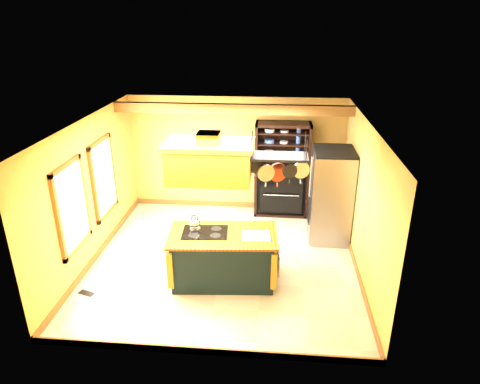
# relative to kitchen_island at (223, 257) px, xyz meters

# --- Properties ---
(floor) EXTENTS (5.00, 5.00, 0.00)m
(floor) POSITION_rel_kitchen_island_xyz_m (-0.07, 0.64, -0.47)
(floor) COLOR beige
(floor) RESTS_ON ground
(ceiling) EXTENTS (5.00, 5.00, 0.00)m
(ceiling) POSITION_rel_kitchen_island_xyz_m (-0.07, 0.64, 2.23)
(ceiling) COLOR white
(ceiling) RESTS_ON wall_back
(wall_back) EXTENTS (5.00, 0.02, 2.70)m
(wall_back) POSITION_rel_kitchen_island_xyz_m (-0.07, 3.14, 0.88)
(wall_back) COLOR tan
(wall_back) RESTS_ON floor
(wall_front) EXTENTS (5.00, 0.02, 2.70)m
(wall_front) POSITION_rel_kitchen_island_xyz_m (-0.07, -1.86, 0.88)
(wall_front) COLOR tan
(wall_front) RESTS_ON floor
(wall_left) EXTENTS (0.02, 5.00, 2.70)m
(wall_left) POSITION_rel_kitchen_island_xyz_m (-2.57, 0.64, 0.88)
(wall_left) COLOR tan
(wall_left) RESTS_ON floor
(wall_right) EXTENTS (0.02, 5.00, 2.70)m
(wall_right) POSITION_rel_kitchen_island_xyz_m (2.43, 0.64, 0.88)
(wall_right) COLOR tan
(wall_right) RESTS_ON floor
(ceiling_beam) EXTENTS (5.00, 0.15, 0.20)m
(ceiling_beam) POSITION_rel_kitchen_island_xyz_m (-0.07, 2.34, 2.12)
(ceiling_beam) COLOR #965E2E
(ceiling_beam) RESTS_ON ceiling
(window_near) EXTENTS (0.06, 1.06, 1.56)m
(window_near) POSITION_rel_kitchen_island_xyz_m (-2.53, -0.16, 0.93)
(window_near) COLOR #965E2E
(window_near) RESTS_ON wall_left
(window_far) EXTENTS (0.06, 1.06, 1.56)m
(window_far) POSITION_rel_kitchen_island_xyz_m (-2.53, 1.24, 0.93)
(window_far) COLOR #965E2E
(window_far) RESTS_ON wall_left
(kitchen_island) EXTENTS (1.94, 1.17, 1.11)m
(kitchen_island) POSITION_rel_kitchen_island_xyz_m (0.00, 0.00, 0.00)
(kitchen_island) COLOR black
(kitchen_island) RESTS_ON floor
(range_hood) EXTENTS (1.42, 0.80, 0.80)m
(range_hood) POSITION_rel_kitchen_island_xyz_m (-0.20, -0.00, 1.78)
(range_hood) COLOR #AF852B
(range_hood) RESTS_ON ceiling
(pot_rack) EXTENTS (1.01, 0.47, 0.82)m
(pot_rack) POSITION_rel_kitchen_island_xyz_m (0.91, 0.01, 1.77)
(pot_rack) COLOR black
(pot_rack) RESTS_ON ceiling
(refrigerator) EXTENTS (0.82, 0.97, 1.89)m
(refrigerator) POSITION_rel_kitchen_island_xyz_m (2.01, 1.77, 0.45)
(refrigerator) COLOR gray
(refrigerator) RESTS_ON floor
(hutch) EXTENTS (1.24, 0.56, 2.19)m
(hutch) POSITION_rel_kitchen_island_xyz_m (1.01, 2.90, 0.39)
(hutch) COLOR black
(hutch) RESTS_ON floor
(floor_register) EXTENTS (0.30, 0.20, 0.01)m
(floor_register) POSITION_rel_kitchen_island_xyz_m (-2.28, -0.62, -0.46)
(floor_register) COLOR black
(floor_register) RESTS_ON floor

